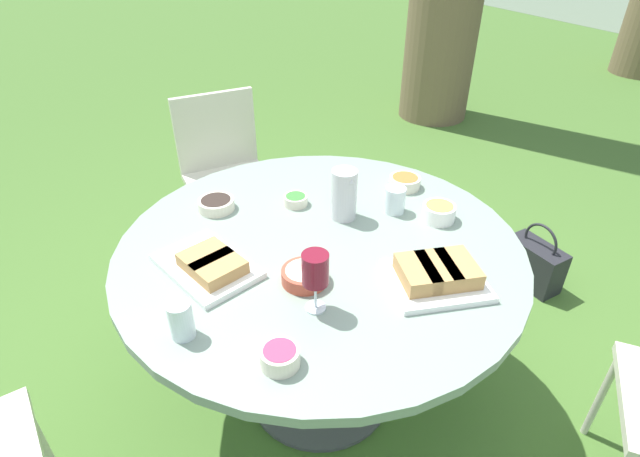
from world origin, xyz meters
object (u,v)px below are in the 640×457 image
object	(u,v)px
wine_glass	(315,271)
handbag	(534,263)
dining_table	(320,269)
chair_near_right	(225,165)
water_pitcher	(344,194)

from	to	relation	value
wine_glass	handbag	bearing A→B (deg)	101.58
dining_table	wine_glass	size ratio (longest dim) A/B	7.20
chair_near_right	water_pitcher	size ratio (longest dim) A/B	4.71
dining_table	wine_glass	distance (m)	0.41
chair_near_right	water_pitcher	distance (m)	1.12
chair_near_right	water_pitcher	world-z (taller)	water_pitcher
wine_glass	handbag	world-z (taller)	wine_glass
chair_near_right	water_pitcher	bearing A→B (deg)	3.78
chair_near_right	wine_glass	world-z (taller)	wine_glass
dining_table	wine_glass	bearing A→B (deg)	-32.56
dining_table	water_pitcher	xyz separation A→B (m)	(-0.10, 0.16, 0.21)
water_pitcher	wine_glass	xyz separation A→B (m)	(0.37, -0.33, 0.04)
chair_near_right	handbag	size ratio (longest dim) A/B	2.42
dining_table	wine_glass	world-z (taller)	wine_glass
chair_near_right	wine_glass	xyz separation A→B (m)	(1.44, -0.26, 0.37)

